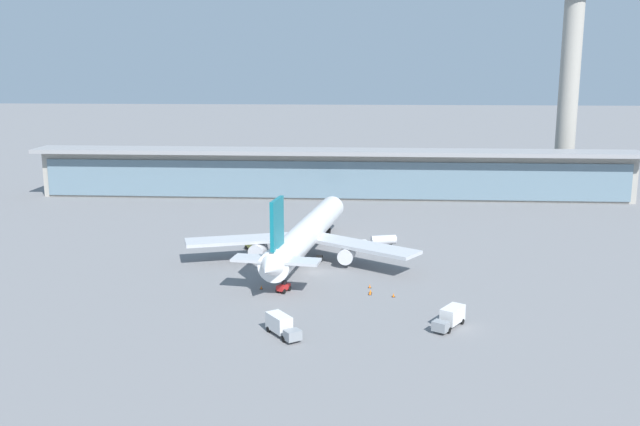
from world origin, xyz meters
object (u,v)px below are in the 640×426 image
at_px(safety_cone_delta, 370,286).
at_px(airliner_on_stand, 306,234).
at_px(service_truck_mid_apron_white, 379,241).
at_px(control_tower, 571,64).
at_px(safety_cone_charlie, 393,295).
at_px(safety_cone_echo, 261,287).
at_px(service_truck_under_wing_red, 283,287).
at_px(safety_cone_alpha, 370,291).
at_px(safety_cone_bravo, 370,293).
at_px(service_truck_near_nose_grey, 282,325).
at_px(service_truck_on_taxiway_olive, 252,246).
at_px(service_truck_by_tail_grey, 450,317).

bearing_deg(safety_cone_delta, airliner_on_stand, 124.91).
bearing_deg(service_truck_mid_apron_white, control_tower, 53.31).
distance_m(safety_cone_charlie, safety_cone_echo, 24.25).
distance_m(service_truck_under_wing_red, safety_cone_alpha, 15.75).
relative_size(airliner_on_stand, safety_cone_delta, 92.15).
bearing_deg(safety_cone_bravo, service_truck_near_nose_grey, -123.46).
distance_m(service_truck_near_nose_grey, service_truck_on_taxiway_olive, 51.58).
bearing_deg(safety_cone_bravo, safety_cone_alpha, 85.23).
distance_m(airliner_on_stand, safety_cone_charlie, 30.26).
xyz_separation_m(safety_cone_alpha, safety_cone_echo, (-19.98, 0.98, 0.00)).
height_order(service_truck_near_nose_grey, safety_cone_charlie, service_truck_near_nose_grey).
bearing_deg(service_truck_by_tail_grey, safety_cone_alpha, 127.71).
bearing_deg(safety_cone_alpha, safety_cone_charlie, -25.07).
bearing_deg(safety_cone_charlie, safety_cone_echo, 173.12).
bearing_deg(safety_cone_bravo, safety_cone_charlie, -13.12).
relative_size(service_truck_mid_apron_white, service_truck_by_tail_grey, 1.20).
bearing_deg(service_truck_on_taxiway_olive, service_truck_under_wing_red, -70.08).
relative_size(service_truck_on_taxiway_olive, safety_cone_charlie, 4.75).
distance_m(service_truck_mid_apron_white, safety_cone_delta, 28.85).
height_order(service_truck_by_tail_grey, service_truck_on_taxiway_olive, service_truck_by_tail_grey).
bearing_deg(service_truck_by_tail_grey, service_truck_near_nose_grey, -168.58).
bearing_deg(control_tower, service_truck_by_tail_grey, -111.57).
relative_size(service_truck_under_wing_red, safety_cone_alpha, 4.71).
relative_size(service_truck_mid_apron_white, service_truck_on_taxiway_olive, 2.67).
xyz_separation_m(airliner_on_stand, control_tower, (77.94, 93.45, 35.34)).
relative_size(airliner_on_stand, safety_cone_bravo, 92.15).
distance_m(control_tower, safety_cone_delta, 135.96).
relative_size(service_truck_under_wing_red, safety_cone_delta, 4.71).
bearing_deg(control_tower, safety_cone_delta, -119.83).
height_order(service_truck_near_nose_grey, safety_cone_echo, service_truck_near_nose_grey).
xyz_separation_m(airliner_on_stand, service_truck_near_nose_grey, (-0.07, -43.49, -3.72)).
xyz_separation_m(airliner_on_stand, safety_cone_alpha, (13.46, -22.19, -5.10)).
height_order(service_truck_by_tail_grey, safety_cone_alpha, service_truck_by_tail_grey).
distance_m(service_truck_near_nose_grey, service_truck_under_wing_red, 21.12).
bearing_deg(airliner_on_stand, safety_cone_bravo, -59.95).
bearing_deg(control_tower, service_truck_mid_apron_white, -126.69).
height_order(service_truck_on_taxiway_olive, safety_cone_echo, service_truck_on_taxiway_olive).
relative_size(service_truck_by_tail_grey, safety_cone_echo, 10.57).
height_order(service_truck_by_tail_grey, safety_cone_delta, service_truck_by_tail_grey).
xyz_separation_m(control_tower, safety_cone_alpha, (-64.47, -115.65, -40.44)).
distance_m(service_truck_by_tail_grey, safety_cone_bravo, 19.66).
bearing_deg(service_truck_under_wing_red, safety_cone_echo, 163.00).
distance_m(airliner_on_stand, safety_cone_echo, 22.76).
bearing_deg(safety_cone_bravo, safety_cone_delta, 90.26).
xyz_separation_m(control_tower, safety_cone_bravo, (-64.55, -116.59, -40.44)).
bearing_deg(service_truck_near_nose_grey, control_tower, 60.33).
bearing_deg(control_tower, safety_cone_bravo, -118.97).
height_order(airliner_on_stand, service_truck_by_tail_grey, airliner_on_stand).
bearing_deg(service_truck_on_taxiway_olive, airliner_on_stand, -26.91).
bearing_deg(safety_cone_delta, safety_cone_echo, -174.10).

